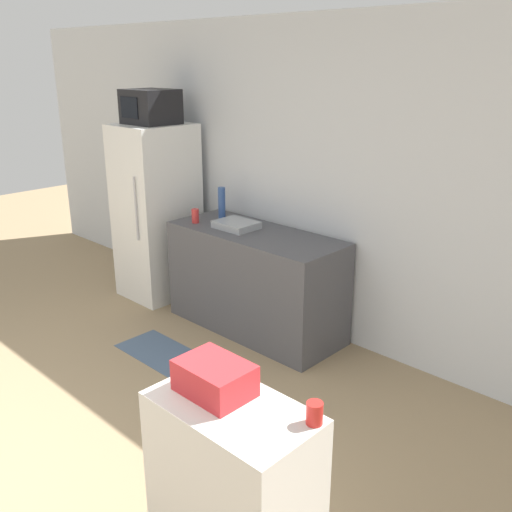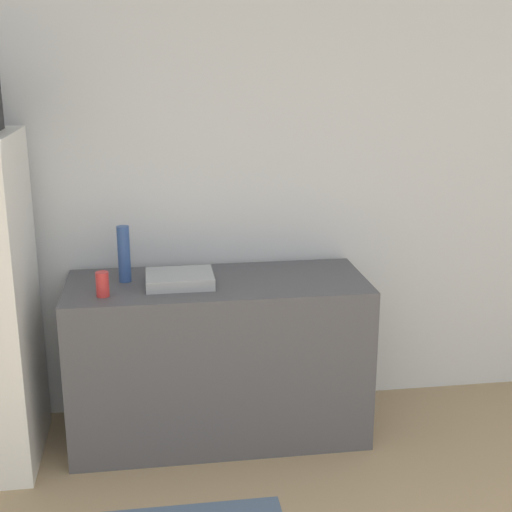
% 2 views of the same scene
% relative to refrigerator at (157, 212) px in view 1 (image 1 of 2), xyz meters
% --- Properties ---
extents(wall_back, '(8.00, 0.06, 2.60)m').
position_rel_refrigerator_xyz_m(wall_back, '(1.46, 0.46, 0.46)').
color(wall_back, silver).
rests_on(wall_back, ground_plane).
extents(refrigerator, '(0.61, 0.70, 1.69)m').
position_rel_refrigerator_xyz_m(refrigerator, '(0.00, 0.00, 0.00)').
color(refrigerator, white).
rests_on(refrigerator, ground_plane).
extents(microwave, '(0.46, 0.40, 0.31)m').
position_rel_refrigerator_xyz_m(microwave, '(-0.00, -0.00, 1.00)').
color(microwave, black).
rests_on(microwave, refrigerator).
extents(counter, '(1.58, 0.64, 0.89)m').
position_rel_refrigerator_xyz_m(counter, '(1.26, 0.08, -0.40)').
color(counter, '#4C4C51').
rests_on(counter, ground_plane).
extents(sink_basin, '(0.35, 0.28, 0.06)m').
position_rel_refrigerator_xyz_m(sink_basin, '(1.06, 0.05, 0.07)').
color(sink_basin, '#9EA3A8').
rests_on(sink_basin, counter).
extents(bottle_tall, '(0.06, 0.06, 0.30)m').
position_rel_refrigerator_xyz_m(bottle_tall, '(0.78, 0.15, 0.19)').
color(bottle_tall, '#2D4C8C').
rests_on(bottle_tall, counter).
extents(bottle_short, '(0.06, 0.06, 0.12)m').
position_rel_refrigerator_xyz_m(bottle_short, '(0.67, -0.08, 0.10)').
color(bottle_short, red).
rests_on(bottle_short, counter).
extents(shelf_cabinet, '(0.69, 0.40, 0.98)m').
position_rel_refrigerator_xyz_m(shelf_cabinet, '(3.03, -1.90, -0.36)').
color(shelf_cabinet, silver).
rests_on(shelf_cabinet, ground_plane).
extents(basket, '(0.30, 0.22, 0.13)m').
position_rel_refrigerator_xyz_m(basket, '(2.91, -1.89, 0.20)').
color(basket, red).
rests_on(basket, shelf_cabinet).
extents(jar, '(0.06, 0.06, 0.09)m').
position_rel_refrigerator_xyz_m(jar, '(3.33, -1.77, 0.18)').
color(jar, red).
rests_on(jar, shelf_cabinet).
extents(kitchen_rug, '(0.83, 0.40, 0.01)m').
position_rel_refrigerator_xyz_m(kitchen_rug, '(1.06, -0.78, -0.84)').
color(kitchen_rug, slate).
rests_on(kitchen_rug, ground_plane).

